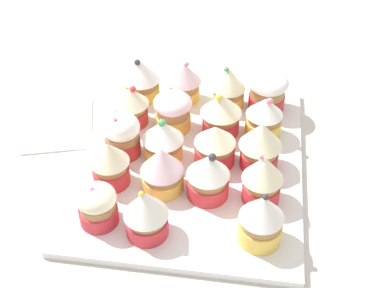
# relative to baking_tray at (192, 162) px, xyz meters

# --- Properties ---
(ground_plane) EXTENTS (1.80, 1.80, 0.03)m
(ground_plane) POSITION_rel_baking_tray_xyz_m (0.00, 0.00, -0.02)
(ground_plane) COLOR beige
(baking_tray) EXTENTS (0.33, 0.40, 0.01)m
(baking_tray) POSITION_rel_baking_tray_xyz_m (0.00, 0.00, 0.00)
(baking_tray) COLOR silver
(baking_tray) RESTS_ON ground_plane
(cupcake_0) EXTENTS (0.07, 0.07, 0.07)m
(cupcake_0) POSITION_rel_baking_tray_xyz_m (-0.11, -0.15, 0.04)
(cupcake_0) COLOR #D1333D
(cupcake_0) RESTS_ON baking_tray
(cupcake_1) EXTENTS (0.06, 0.06, 0.08)m
(cupcake_1) POSITION_rel_baking_tray_xyz_m (-0.04, -0.14, 0.04)
(cupcake_1) COLOR #EFC651
(cupcake_1) RESTS_ON baking_tray
(cupcake_2) EXTENTS (0.06, 0.06, 0.07)m
(cupcake_2) POSITION_rel_baking_tray_xyz_m (0.03, -0.15, 0.04)
(cupcake_2) COLOR #EFC651
(cupcake_2) RESTS_ON baking_tray
(cupcake_3) EXTENTS (0.07, 0.07, 0.08)m
(cupcake_3) POSITION_rel_baking_tray_xyz_m (0.11, -0.15, 0.04)
(cupcake_3) COLOR #EFC651
(cupcake_3) RESTS_ON baking_tray
(cupcake_4) EXTENTS (0.06, 0.06, 0.07)m
(cupcake_4) POSITION_rel_baking_tray_xyz_m (-0.10, -0.07, 0.04)
(cupcake_4) COLOR #EFC651
(cupcake_4) RESTS_ON baking_tray
(cupcake_5) EXTENTS (0.07, 0.07, 0.08)m
(cupcake_5) POSITION_rel_baking_tray_xyz_m (-0.04, -0.07, 0.04)
(cupcake_5) COLOR #D1333D
(cupcake_5) RESTS_ON baking_tray
(cupcake_6) EXTENTS (0.06, 0.06, 0.06)m
(cupcake_6) POSITION_rel_baking_tray_xyz_m (0.04, -0.07, 0.04)
(cupcake_6) COLOR #EFC651
(cupcake_6) RESTS_ON baking_tray
(cupcake_7) EXTENTS (0.06, 0.06, 0.07)m
(cupcake_7) POSITION_rel_baking_tray_xyz_m (0.11, -0.08, 0.04)
(cupcake_7) COLOR #D1333D
(cupcake_7) RESTS_ON baking_tray
(cupcake_8) EXTENTS (0.06, 0.06, 0.08)m
(cupcake_8) POSITION_rel_baking_tray_xyz_m (-0.10, -0.00, 0.05)
(cupcake_8) COLOR #D1333D
(cupcake_8) RESTS_ON baking_tray
(cupcake_9) EXTENTS (0.06, 0.06, 0.07)m
(cupcake_9) POSITION_rel_baking_tray_xyz_m (-0.03, 0.00, 0.04)
(cupcake_9) COLOR #D1333D
(cupcake_9) RESTS_ON baking_tray
(cupcake_10) EXTENTS (0.06, 0.06, 0.07)m
(cupcake_10) POSITION_rel_baking_tray_xyz_m (0.04, 0.00, 0.04)
(cupcake_10) COLOR #EFC651
(cupcake_10) RESTS_ON baking_tray
(cupcake_11) EXTENTS (0.06, 0.06, 0.07)m
(cupcake_11) POSITION_rel_baking_tray_xyz_m (0.11, 0.00, 0.04)
(cupcake_11) COLOR #D1333D
(cupcake_11) RESTS_ON baking_tray
(cupcake_12) EXTENTS (0.06, 0.06, 0.08)m
(cupcake_12) POSITION_rel_baking_tray_xyz_m (-0.11, 0.07, 0.05)
(cupcake_12) COLOR #D1333D
(cupcake_12) RESTS_ON baking_tray
(cupcake_13) EXTENTS (0.06, 0.06, 0.08)m
(cupcake_13) POSITION_rel_baking_tray_xyz_m (-0.03, 0.07, 0.04)
(cupcake_13) COLOR #D1333D
(cupcake_13) RESTS_ON baking_tray
(cupcake_14) EXTENTS (0.06, 0.06, 0.07)m
(cupcake_14) POSITION_rel_baking_tray_xyz_m (0.03, 0.07, 0.04)
(cupcake_14) COLOR #EFC651
(cupcake_14) RESTS_ON baking_tray
(cupcake_15) EXTENTS (0.06, 0.06, 0.07)m
(cupcake_15) POSITION_rel_baking_tray_xyz_m (0.11, 0.06, 0.04)
(cupcake_15) COLOR #D1333D
(cupcake_15) RESTS_ON baking_tray
(cupcake_16) EXTENTS (0.06, 0.06, 0.08)m
(cupcake_16) POSITION_rel_baking_tray_xyz_m (-0.11, 0.14, 0.05)
(cupcake_16) COLOR #EFC651
(cupcake_16) RESTS_ON baking_tray
(cupcake_17) EXTENTS (0.06, 0.06, 0.08)m
(cupcake_17) POSITION_rel_baking_tray_xyz_m (0.04, 0.15, 0.04)
(cupcake_17) COLOR #D1333D
(cupcake_17) RESTS_ON baking_tray
(cupcake_18) EXTENTS (0.05, 0.05, 0.06)m
(cupcake_18) POSITION_rel_baking_tray_xyz_m (0.11, 0.14, 0.04)
(cupcake_18) COLOR #D1333D
(cupcake_18) RESTS_ON baking_tray
(napkin) EXTENTS (0.14, 0.16, 0.01)m
(napkin) POSITION_rel_baking_tray_xyz_m (0.23, -0.06, -0.00)
(napkin) COLOR white
(napkin) RESTS_ON ground_plane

